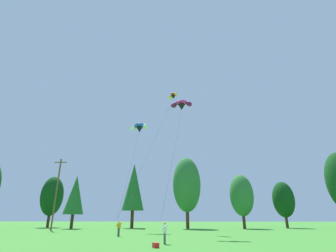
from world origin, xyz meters
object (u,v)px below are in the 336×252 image
kite_flyer_mid (165,231)px  parafoil_kite_far_red_yellow (173,96)px  utility_pole (56,191)px  parafoil_kite_high_blue_white (139,128)px  kite_flyer_near (119,227)px  picnic_cooler (156,245)px  parafoil_kite_mid_magenta (181,105)px

kite_flyer_mid → parafoil_kite_far_red_yellow: (0.28, 18.59, 21.72)m
utility_pole → parafoil_kite_high_blue_white: parafoil_kite_high_blue_white is taller
kite_flyer_near → parafoil_kite_far_red_yellow: parafoil_kite_far_red_yellow is taller
kite_flyer_mid → picnic_cooler: bearing=-100.7°
kite_flyer_near → parafoil_kite_mid_magenta: (7.40, 2.15, 16.04)m
kite_flyer_mid → parafoil_kite_high_blue_white: 25.90m
kite_flyer_near → parafoil_kite_high_blue_white: (-0.11, 11.37, 16.04)m
utility_pole → kite_flyer_near: utility_pole is taller
parafoil_kite_mid_magenta → picnic_cooler: 21.28m
utility_pole → parafoil_kite_high_blue_white: size_ratio=0.72×
utility_pole → parafoil_kite_far_red_yellow: (19.94, -1.71, 16.60)m
kite_flyer_near → kite_flyer_mid: (5.73, -8.11, 0.00)m
parafoil_kite_high_blue_white → parafoil_kite_far_red_yellow: bearing=-8.3°
parafoil_kite_mid_magenta → parafoil_kite_high_blue_white: bearing=129.2°
kite_flyer_mid → picnic_cooler: kite_flyer_mid is taller
kite_flyer_near → parafoil_kite_far_red_yellow: size_ratio=0.08×
parafoil_kite_far_red_yellow → utility_pole: bearing=175.1°
parafoil_kite_mid_magenta → kite_flyer_mid: bearing=-99.3°
parafoil_kite_mid_magenta → parafoil_kite_far_red_yellow: size_ratio=0.75×
parafoil_kite_high_blue_white → parafoil_kite_mid_magenta: (7.52, -9.22, 0.00)m
kite_flyer_mid → parafoil_kite_far_red_yellow: parafoil_kite_far_red_yellow is taller
parafoil_kite_high_blue_white → utility_pole: bearing=176.6°
utility_pole → parafoil_kite_far_red_yellow: parafoil_kite_far_red_yellow is taller
parafoil_kite_high_blue_white → parafoil_kite_mid_magenta: size_ratio=1.01×
parafoil_kite_far_red_yellow → picnic_cooler: 30.90m
parafoil_kite_far_red_yellow → picnic_cooler: parafoil_kite_far_red_yellow is taller
utility_pole → picnic_cooler: utility_pole is taller
picnic_cooler → parafoil_kite_high_blue_white: bearing=-12.8°
kite_flyer_mid → parafoil_kite_mid_magenta: parafoil_kite_mid_magenta is taller
utility_pole → kite_flyer_near: bearing=-41.2°
kite_flyer_near → picnic_cooler: size_ratio=3.25×
parafoil_kite_mid_magenta → picnic_cooler: size_ratio=31.20×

